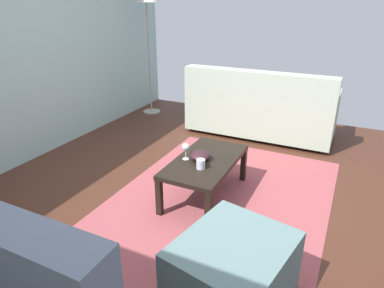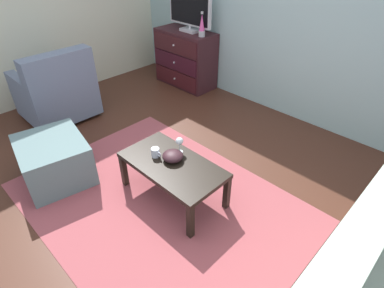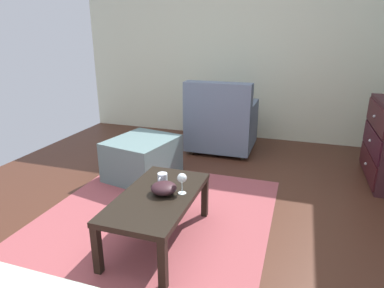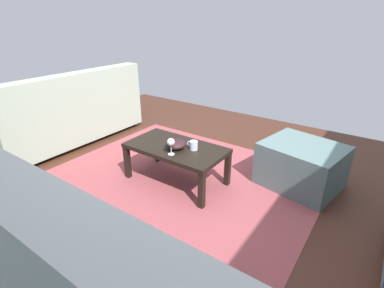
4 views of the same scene
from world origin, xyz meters
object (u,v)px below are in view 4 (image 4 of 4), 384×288
Objects in this scene: bowl_decorative at (176,144)px; ottoman at (301,165)px; coffee_table at (176,151)px; wine_glass at (171,143)px; mug at (193,145)px; couch_large at (68,115)px.

bowl_decorative is 0.27× the size of ottoman.
coffee_table is at bearing 31.75° from ottoman.
wine_glass is 1.38× the size of mug.
ottoman is (-1.00, -0.68, -0.21)m from bowl_decorative.
couch_large is (1.86, -0.18, -0.15)m from wine_glass.
mug reaches higher than ottoman.
coffee_table is at bearing 11.41° from mug.
ottoman is at bearing -145.85° from bowl_decorative.
wine_glass is 0.08× the size of couch_large.
wine_glass is at bearing 114.62° from coffee_table.
wine_glass is 1.28m from ottoman.
couch_large is at bearing 12.47° from ottoman.
bowl_decorative is at bearing -71.04° from wine_glass.
mug is 0.17m from bowl_decorative.
coffee_table is 0.10m from bowl_decorative.
coffee_table is 0.24m from wine_glass.
mug reaches higher than coffee_table.
bowl_decorative is (0.15, 0.08, -0.00)m from mug.
couch_large is at bearing -0.47° from coffee_table.
wine_glass reaches higher than ottoman.
bowl_decorative is at bearing 178.30° from couch_large.
wine_glass is at bearing 62.14° from mug.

